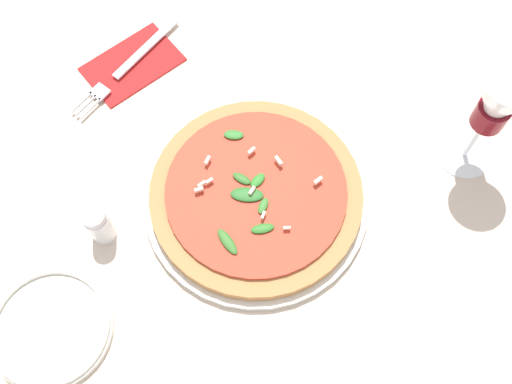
{
  "coord_description": "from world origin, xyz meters",
  "views": [
    {
      "loc": [
        0.23,
        0.24,
        0.76
      ],
      "look_at": [
        0.02,
        -0.01,
        0.03
      ],
      "focal_mm": 42.0,
      "sensor_mm": 36.0,
      "label": 1
    }
  ],
  "objects_px": {
    "side_plate_white": "(51,327)",
    "shaker_pepper": "(99,225)",
    "wine_glass": "(497,106)",
    "fork": "(128,65)",
    "pizza_arugula_main": "(256,196)"
  },
  "relations": [
    {
      "from": "side_plate_white",
      "to": "shaker_pepper",
      "type": "distance_m",
      "value": 0.14
    },
    {
      "from": "wine_glass",
      "to": "shaker_pepper",
      "type": "bearing_deg",
      "value": -27.51
    },
    {
      "from": "fork",
      "to": "shaker_pepper",
      "type": "relative_size",
      "value": 3.3
    },
    {
      "from": "side_plate_white",
      "to": "shaker_pepper",
      "type": "relative_size",
      "value": 2.3
    },
    {
      "from": "side_plate_white",
      "to": "shaker_pepper",
      "type": "xyz_separation_m",
      "value": [
        -0.12,
        -0.06,
        0.02
      ]
    },
    {
      "from": "pizza_arugula_main",
      "to": "wine_glass",
      "type": "relative_size",
      "value": 1.66
    },
    {
      "from": "pizza_arugula_main",
      "to": "fork",
      "type": "relative_size",
      "value": 1.39
    },
    {
      "from": "pizza_arugula_main",
      "to": "side_plate_white",
      "type": "bearing_deg",
      "value": -6.56
    },
    {
      "from": "wine_glass",
      "to": "fork",
      "type": "height_order",
      "value": "wine_glass"
    },
    {
      "from": "wine_glass",
      "to": "side_plate_white",
      "type": "height_order",
      "value": "wine_glass"
    },
    {
      "from": "fork",
      "to": "shaker_pepper",
      "type": "xyz_separation_m",
      "value": [
        0.18,
        0.2,
        0.03
      ]
    },
    {
      "from": "pizza_arugula_main",
      "to": "shaker_pepper",
      "type": "height_order",
      "value": "shaker_pepper"
    },
    {
      "from": "wine_glass",
      "to": "side_plate_white",
      "type": "bearing_deg",
      "value": -16.9
    },
    {
      "from": "pizza_arugula_main",
      "to": "shaker_pepper",
      "type": "relative_size",
      "value": 4.58
    },
    {
      "from": "fork",
      "to": "shaker_pepper",
      "type": "distance_m",
      "value": 0.27
    }
  ]
}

